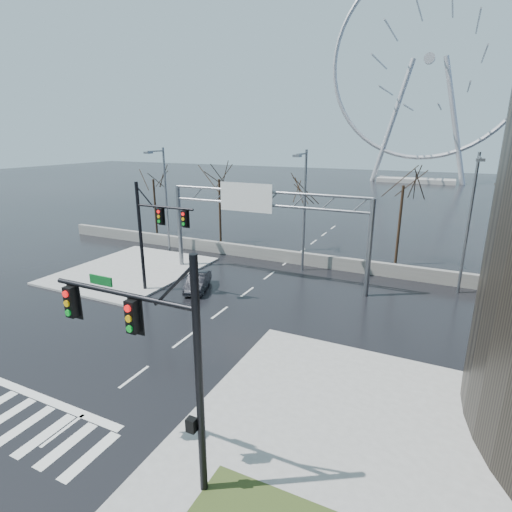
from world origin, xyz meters
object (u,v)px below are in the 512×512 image
Objects in this scene: signal_mast_near at (159,349)px; sign_gantry at (260,215)px; signal_mast_far at (152,228)px; ferris_wheel at (428,67)px; car at (198,282)px.

signal_mast_near reaches higher than sign_gantry.
sign_gantry is at bearing 47.53° from signal_mast_far.
sign_gantry is at bearing -93.84° from ferris_wheel.
sign_gantry is at bearing 32.28° from car.
signal_mast_far is at bearing -132.47° from sign_gantry.
car is (-8.55, -84.16, -25.51)m from ferris_wheel.
ferris_wheel is (10.87, 86.04, 21.30)m from signal_mast_far.
signal_mast_far reaches higher than sign_gantry.
signal_mast_far is 0.16× the size of ferris_wheel.
signal_mast_far is 0.49× the size of sign_gantry.
sign_gantry is 4.29× the size of car.
signal_mast_near is at bearing -79.79° from car.
car is at bearing 120.30° from signal_mast_near.
ferris_wheel is (-0.14, 99.04, 21.26)m from signal_mast_near.
signal_mast_far is 2.10× the size of car.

